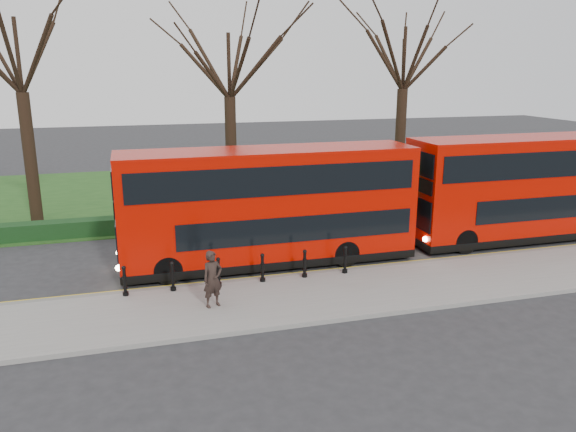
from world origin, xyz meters
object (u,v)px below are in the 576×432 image
object	(u,v)px
bollard_row	(241,270)
bus_rear	(534,188)
bus_lead	(269,207)
pedestrian	(213,279)

from	to	relation	value
bollard_row	bus_rear	bearing A→B (deg)	9.53
bus_lead	pedestrian	world-z (taller)	bus_lead
bollard_row	pedestrian	world-z (taller)	pedestrian
bollard_row	bus_lead	distance (m)	3.20
bus_lead	bus_rear	xyz separation A→B (m)	(12.33, 0.12, 0.03)
bollard_row	bus_rear	xyz separation A→B (m)	(13.92, 2.34, 1.69)
bollard_row	bus_rear	size ratio (longest dim) A/B	0.69
pedestrian	bus_lead	bearing A→B (deg)	34.11
bus_lead	bus_rear	world-z (taller)	bus_rear
bus_lead	bus_rear	size ratio (longest dim) A/B	0.99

